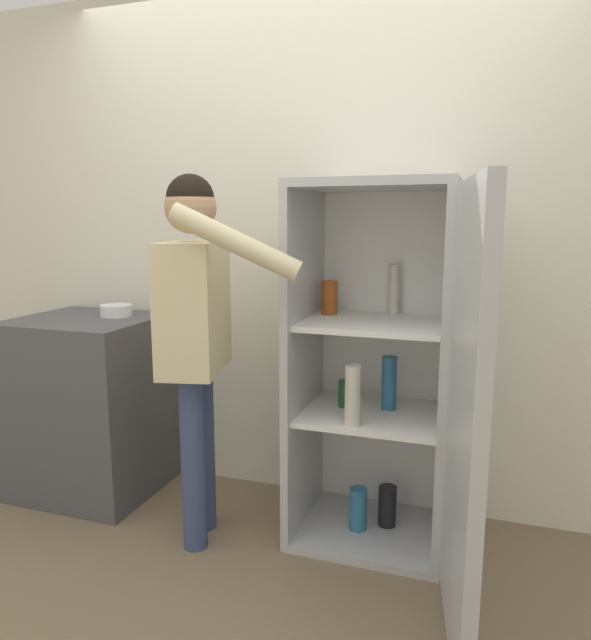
{
  "coord_description": "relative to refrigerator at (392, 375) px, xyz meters",
  "views": [
    {
      "loc": [
        0.84,
        -1.74,
        1.41
      ],
      "look_at": [
        0.03,
        0.65,
        0.97
      ],
      "focal_mm": 32.0,
      "sensor_mm": 36.0,
      "label": 1
    }
  ],
  "objects": [
    {
      "name": "ground_plane",
      "position": [
        -0.49,
        -0.55,
        -0.78
      ],
      "size": [
        12.0,
        12.0,
        0.0
      ],
      "primitive_type": "plane",
      "color": "#7A664C"
    },
    {
      "name": "wall_back",
      "position": [
        -0.49,
        0.43,
        0.5
      ],
      "size": [
        7.0,
        0.06,
        2.55
      ],
      "color": "silver",
      "rests_on": "ground_plane"
    },
    {
      "name": "refrigerator",
      "position": [
        0.0,
        0.0,
        0.0
      ],
      "size": [
        0.81,
        1.23,
        1.57
      ],
      "color": "#B7BABC",
      "rests_on": "ground_plane"
    },
    {
      "name": "person",
      "position": [
        -0.81,
        -0.18,
        0.24
      ],
      "size": [
        0.69,
        0.53,
        1.6
      ],
      "color": "#384770",
      "rests_on": "ground_plane"
    },
    {
      "name": "counter",
      "position": [
        -1.58,
        0.07,
        -0.32
      ],
      "size": [
        0.69,
        0.62,
        0.92
      ],
      "color": "#4C4C51",
      "rests_on": "ground_plane"
    },
    {
      "name": "bowl",
      "position": [
        -1.46,
        0.17,
        0.17
      ],
      "size": [
        0.16,
        0.16,
        0.06
      ],
      "color": "white",
      "rests_on": "counter"
    }
  ]
}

